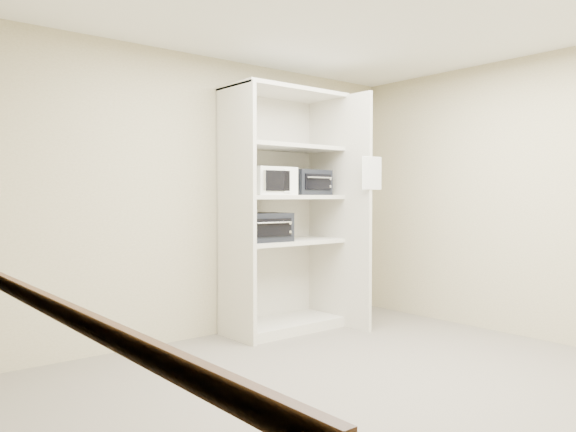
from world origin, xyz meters
TOP-DOWN VIEW (x-y plane):
  - floor at (0.00, 0.00)m, footprint 4.50×4.00m
  - ceiling at (0.00, 0.00)m, footprint 4.50×4.00m
  - wall_back at (0.00, 2.00)m, footprint 4.50×0.02m
  - wall_left at (-2.25, 0.00)m, footprint 0.02×4.00m
  - wall_right at (2.25, 0.00)m, footprint 0.02×4.00m
  - shelving_unit at (0.67, 1.70)m, footprint 1.24×0.92m
  - microwave at (0.39, 1.65)m, footprint 0.46×0.35m
  - toaster_oven_upper at (0.87, 1.66)m, footprint 0.47×0.37m
  - toaster_oven_lower at (0.31, 1.66)m, footprint 0.52×0.41m
  - paper_sign at (1.23, 1.07)m, footprint 0.25×0.03m
  - chair_rail at (-2.23, 0.00)m, footprint 0.04×3.98m

SIDE VIEW (x-z plane):
  - floor at x=0.00m, z-range -0.01..0.01m
  - chair_rail at x=-2.23m, z-range 0.86..0.94m
  - toaster_oven_lower at x=0.31m, z-range 0.92..1.20m
  - shelving_unit at x=0.67m, z-range -0.08..2.34m
  - wall_back at x=0.00m, z-range 0.00..2.70m
  - wall_left at x=-2.25m, z-range 0.00..2.70m
  - wall_right at x=2.25m, z-range 0.00..2.70m
  - toaster_oven_upper at x=0.87m, z-range 1.37..1.63m
  - microwave at x=0.39m, z-range 1.37..1.64m
  - paper_sign at x=1.23m, z-range 1.43..1.75m
  - ceiling at x=0.00m, z-range 2.70..2.71m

